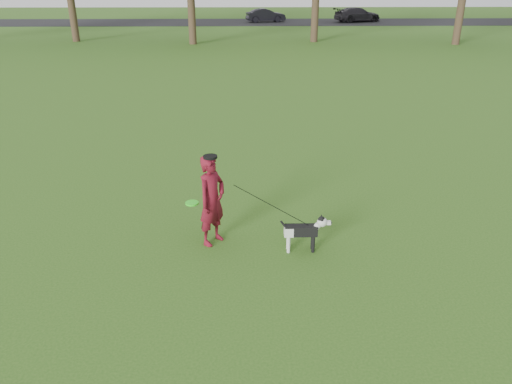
{
  "coord_description": "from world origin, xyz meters",
  "views": [
    {
      "loc": [
        -0.59,
        -8.1,
        4.45
      ],
      "look_at": [
        -0.43,
        -0.29,
        0.95
      ],
      "focal_mm": 35.0,
      "sensor_mm": 36.0,
      "label": 1
    }
  ],
  "objects_px": {
    "dog": "(305,229)",
    "car_right": "(357,15)",
    "car_mid": "(266,15)",
    "man": "(212,201)"
  },
  "relations": [
    {
      "from": "dog",
      "to": "car_right",
      "type": "height_order",
      "value": "car_right"
    },
    {
      "from": "man",
      "to": "car_right",
      "type": "xyz_separation_m",
      "value": [
        10.88,
        40.32,
        -0.16
      ]
    },
    {
      "from": "car_mid",
      "to": "man",
      "type": "bearing_deg",
      "value": 165.19
    },
    {
      "from": "dog",
      "to": "car_right",
      "type": "distance_m",
      "value": 41.7
    },
    {
      "from": "car_right",
      "to": "car_mid",
      "type": "bearing_deg",
      "value": 70.91
    },
    {
      "from": "man",
      "to": "car_right",
      "type": "bearing_deg",
      "value": 21.06
    },
    {
      "from": "car_mid",
      "to": "dog",
      "type": "bearing_deg",
      "value": 167.44
    },
    {
      "from": "man",
      "to": "car_mid",
      "type": "height_order",
      "value": "man"
    },
    {
      "from": "car_mid",
      "to": "car_right",
      "type": "distance_m",
      "value": 8.42
    },
    {
      "from": "man",
      "to": "car_right",
      "type": "distance_m",
      "value": 41.76
    }
  ]
}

